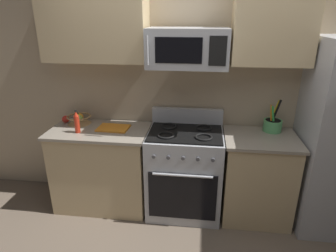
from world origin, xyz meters
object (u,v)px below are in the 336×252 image
at_px(range_oven, 185,171).
at_px(bottle_hot_sauce, 77,122).
at_px(microwave, 188,48).
at_px(fruit_basket, 79,119).
at_px(utensil_crock, 273,125).
at_px(apple_loose, 66,119).
at_px(cutting_board, 113,128).

distance_m(range_oven, bottle_hot_sauce, 1.22).
distance_m(microwave, fruit_basket, 1.42).
relative_size(utensil_crock, apple_loose, 4.18).
distance_m(cutting_board, bottle_hot_sauce, 0.37).
relative_size(microwave, bottle_hot_sauce, 3.07).
height_order(range_oven, bottle_hot_sauce, bottle_hot_sauce).
relative_size(microwave, cutting_board, 2.29).
relative_size(utensil_crock, bottle_hot_sauce, 1.39).
bearing_deg(utensil_crock, apple_loose, -179.38).
xyz_separation_m(utensil_crock, apple_loose, (-2.21, -0.02, -0.03)).
height_order(apple_loose, cutting_board, apple_loose).
bearing_deg(microwave, utensil_crock, 9.74).
height_order(apple_loose, bottle_hot_sauce, bottle_hot_sauce).
distance_m(microwave, bottle_hot_sauce, 1.31).
distance_m(range_oven, fruit_basket, 1.28).
relative_size(apple_loose, cutting_board, 0.25).
relative_size(fruit_basket, apple_loose, 3.27).
bearing_deg(bottle_hot_sauce, utensil_crock, 8.22).
relative_size(range_oven, bottle_hot_sauce, 4.56).
xyz_separation_m(utensil_crock, fruit_basket, (-2.05, -0.04, -0.02)).
bearing_deg(cutting_board, apple_loose, 168.57).
height_order(utensil_crock, cutting_board, utensil_crock).
bearing_deg(microwave, fruit_basket, 174.40).
xyz_separation_m(range_oven, fruit_basket, (-1.17, 0.14, 0.49)).
height_order(microwave, cutting_board, microwave).
xyz_separation_m(fruit_basket, cutting_board, (0.41, -0.10, -0.05)).
bearing_deg(fruit_basket, apple_loose, 175.89).
xyz_separation_m(range_oven, bottle_hot_sauce, (-1.09, -0.11, 0.55)).
xyz_separation_m(microwave, apple_loose, (-1.34, 0.13, -0.80)).
relative_size(cutting_board, bottle_hot_sauce, 1.34).
bearing_deg(utensil_crock, cutting_board, -175.11).
relative_size(apple_loose, bottle_hot_sauce, 0.33).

